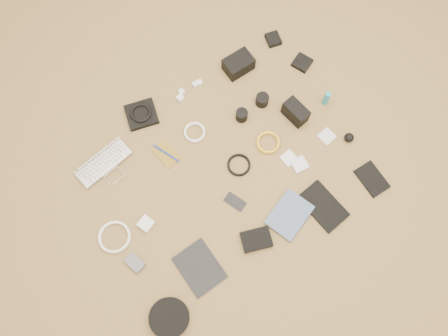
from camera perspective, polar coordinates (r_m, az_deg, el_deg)
room_shell at (r=1.05m, az=0.32°, el=20.48°), size 4.04×4.04×2.58m
laptop at (r=2.24m, az=-14.84°, el=-0.10°), size 0.31×0.23×0.02m
headphone_pouch at (r=2.31m, az=-10.73°, el=6.88°), size 0.19×0.18×0.03m
headphones at (r=2.29m, az=-10.82°, el=7.09°), size 0.11×0.11×0.01m
charger_a at (r=2.31m, az=-5.72°, el=9.05°), size 0.04×0.04×0.03m
charger_b at (r=2.35m, az=-3.24°, el=11.02°), size 0.03×0.03×0.03m
charger_c at (r=2.35m, az=-3.79°, el=10.82°), size 0.03×0.03×0.02m
charger_d at (r=2.33m, az=-5.55°, el=9.84°), size 0.04×0.04×0.03m
dslr_camera at (r=2.37m, az=1.90°, el=13.38°), size 0.15×0.10×0.09m
lens_pouch at (r=2.50m, az=6.45°, el=16.37°), size 0.09×0.10×0.03m
notebook_olive at (r=2.22m, az=-7.53°, el=1.85°), size 0.10×0.14×0.01m
pen_blue at (r=2.21m, az=-7.56°, el=1.92°), size 0.07×0.15×0.01m
cable_white_a at (r=2.24m, az=-3.85°, el=4.61°), size 0.13×0.13×0.01m
lens_a at (r=2.25m, az=2.33°, el=6.90°), size 0.07×0.07×0.07m
lens_b at (r=2.29m, az=5.00°, el=8.84°), size 0.09×0.09×0.06m
card_reader at (r=2.45m, az=10.17°, el=13.38°), size 0.12×0.12×0.02m
power_brick at (r=2.13m, az=-10.15°, el=-7.17°), size 0.08×0.08×0.03m
cable_white_b at (r=2.16m, az=-14.07°, el=-8.76°), size 0.17×0.17×0.01m
cable_black at (r=2.18m, az=1.95°, el=0.36°), size 0.13×0.13×0.01m
cable_yellow at (r=2.22m, az=5.76°, el=3.26°), size 0.15×0.15×0.01m
flash at (r=2.26m, az=9.31°, el=7.20°), size 0.09×0.14×0.10m
lens_cleaner at (r=2.33m, az=13.23°, el=8.83°), size 0.03×0.03×0.10m
battery_charger at (r=2.12m, az=-11.55°, el=-12.03°), size 0.08×0.10×0.02m
tablet at (r=2.08m, az=-3.22°, el=-12.87°), size 0.17×0.22×0.01m
phone at (r=2.13m, az=1.47°, el=-4.43°), size 0.09×0.12×0.01m
filter_case_left at (r=2.21m, az=8.47°, el=1.29°), size 0.07×0.07×0.01m
filter_case_mid at (r=2.21m, az=9.84°, el=0.50°), size 0.08×0.08×0.01m
filter_case_right at (r=2.29m, az=13.26°, el=4.04°), size 0.08×0.08×0.01m
air_blower at (r=2.29m, az=16.02°, el=3.84°), size 0.05×0.05×0.05m
headphone_case at (r=2.07m, az=-7.17°, el=-18.84°), size 0.19×0.19×0.05m
drive_case at (r=2.09m, az=4.25°, el=-9.29°), size 0.16×0.14×0.03m
paperback at (r=2.13m, az=10.30°, el=-7.30°), size 0.25×0.22×0.02m
notebook_black_a at (r=2.17m, az=12.80°, el=-4.89°), size 0.16×0.24×0.02m
notebook_black_b at (r=2.27m, az=18.76°, el=-1.37°), size 0.11×0.17×0.01m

